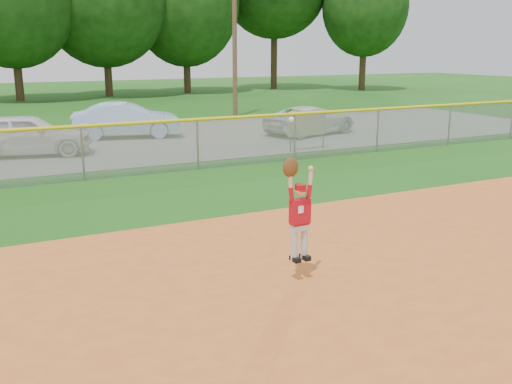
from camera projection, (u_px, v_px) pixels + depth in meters
ground at (234, 345)px, 7.00m from camera, size 120.00×120.00×0.00m
parking_strip at (55, 147)px, 20.88m from camera, size 44.00×10.00×0.03m
car_white_a at (27, 135)px, 19.01m from camera, size 4.40×2.52×1.41m
car_blue at (127, 120)px, 22.88m from camera, size 4.51×2.44×1.41m
car_white_b at (311, 120)px, 23.93m from camera, size 4.51×2.87×1.16m
sponsor_sign at (308, 124)px, 20.01m from camera, size 1.61×0.17×1.43m
outfield_fence at (82, 149)px, 15.46m from camera, size 40.06×0.10×1.55m
power_lines at (51, 22)px, 25.38m from camera, size 19.40×0.24×9.00m
ballplayer at (299, 210)px, 8.62m from camera, size 0.54×0.23×2.23m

